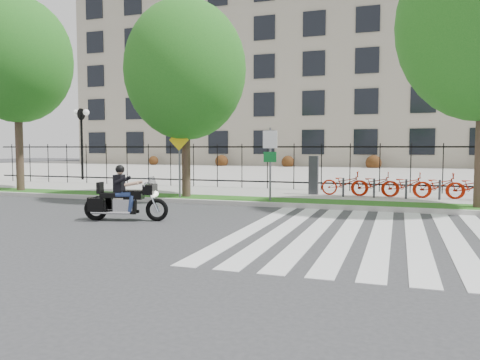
% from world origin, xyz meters
% --- Properties ---
extents(ground, '(120.00, 120.00, 0.00)m').
position_xyz_m(ground, '(0.00, 0.00, 0.00)').
color(ground, '#323234').
rests_on(ground, ground).
extents(curb, '(60.00, 0.20, 0.15)m').
position_xyz_m(curb, '(0.00, 4.10, 0.07)').
color(curb, '#AFACA4').
rests_on(curb, ground).
extents(grass_verge, '(60.00, 1.50, 0.15)m').
position_xyz_m(grass_verge, '(0.00, 4.95, 0.07)').
color(grass_verge, '#175114').
rests_on(grass_verge, ground).
extents(sidewalk, '(60.00, 3.50, 0.15)m').
position_xyz_m(sidewalk, '(0.00, 7.45, 0.07)').
color(sidewalk, '#A8A49D').
rests_on(sidewalk, ground).
extents(plaza, '(80.00, 34.00, 0.10)m').
position_xyz_m(plaza, '(0.00, 25.00, 0.05)').
color(plaza, '#A8A49D').
rests_on(plaza, ground).
extents(crosswalk_stripes, '(5.70, 8.00, 0.01)m').
position_xyz_m(crosswalk_stripes, '(4.83, 0.00, 0.01)').
color(crosswalk_stripes, silver).
rests_on(crosswalk_stripes, ground).
extents(iron_fence, '(30.00, 0.06, 2.00)m').
position_xyz_m(iron_fence, '(0.00, 9.20, 1.15)').
color(iron_fence, black).
rests_on(iron_fence, sidewalk).
extents(office_building, '(60.00, 21.90, 20.15)m').
position_xyz_m(office_building, '(0.00, 44.92, 9.97)').
color(office_building, '#9E9580').
rests_on(office_building, ground).
extents(lamp_post_left, '(1.06, 0.70, 4.25)m').
position_xyz_m(lamp_post_left, '(-12.00, 12.00, 3.21)').
color(lamp_post_left, black).
rests_on(lamp_post_left, ground).
extents(street_tree_0, '(4.59, 4.59, 8.16)m').
position_xyz_m(street_tree_0, '(-9.77, 4.95, 5.65)').
color(street_tree_0, '#3C2921').
rests_on(street_tree_0, grass_verge).
extents(street_tree_1, '(4.47, 4.47, 7.24)m').
position_xyz_m(street_tree_1, '(-1.97, 4.95, 4.81)').
color(street_tree_1, '#3C2921').
rests_on(street_tree_1, grass_verge).
extents(bike_share_station, '(7.75, 0.85, 1.50)m').
position_xyz_m(bike_share_station, '(6.28, 7.20, 0.62)').
color(bike_share_station, '#2D2D33').
rests_on(bike_share_station, sidewalk).
extents(sign_pole_regulatory, '(0.50, 0.09, 2.50)m').
position_xyz_m(sign_pole_regulatory, '(1.37, 4.58, 1.74)').
color(sign_pole_regulatory, '#59595B').
rests_on(sign_pole_regulatory, grass_verge).
extents(sign_pole_warning, '(0.78, 0.09, 2.49)m').
position_xyz_m(sign_pole_warning, '(-2.06, 4.58, 1.74)').
color(sign_pole_warning, '#59595B').
rests_on(sign_pole_warning, grass_verge).
extents(motorcycle_rider, '(2.33, 0.95, 1.82)m').
position_xyz_m(motorcycle_rider, '(-1.44, -0.00, 0.60)').
color(motorcycle_rider, black).
rests_on(motorcycle_rider, ground).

